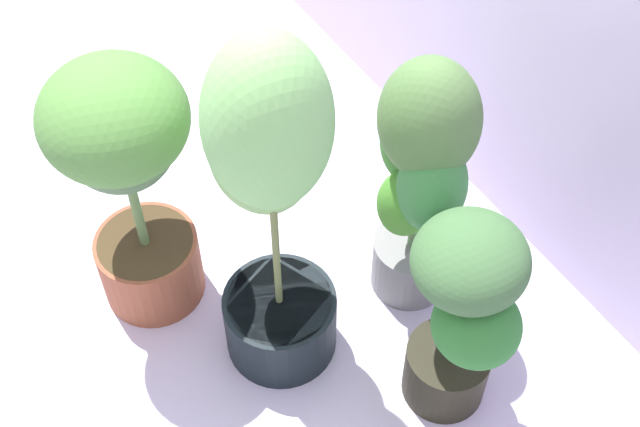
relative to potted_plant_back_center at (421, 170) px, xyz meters
name	(u,v)px	position (x,y,z in m)	size (l,w,h in m)	color
ground_plane	(245,372)	(0.01, -0.49, -0.44)	(8.00, 8.00, 0.00)	silver
potted_plant_back_center	(421,170)	(0.00, 0.00, 0.00)	(0.30, 0.28, 0.75)	gray
potted_plant_center	(270,194)	(-0.04, -0.36, 0.10)	(0.39, 0.34, 0.97)	black
potted_plant_front_left	(125,165)	(-0.35, -0.56, 0.02)	(0.46, 0.45, 0.75)	brown
potted_plant_back_right	(461,305)	(0.30, -0.11, -0.07)	(0.36, 0.29, 0.60)	black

